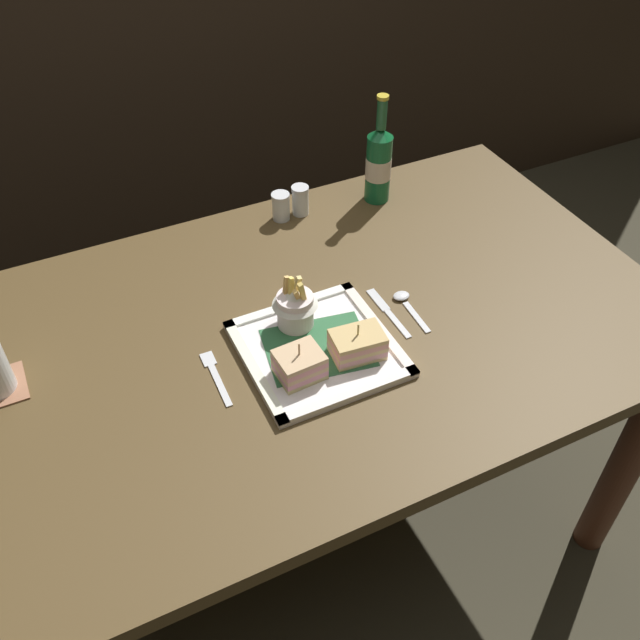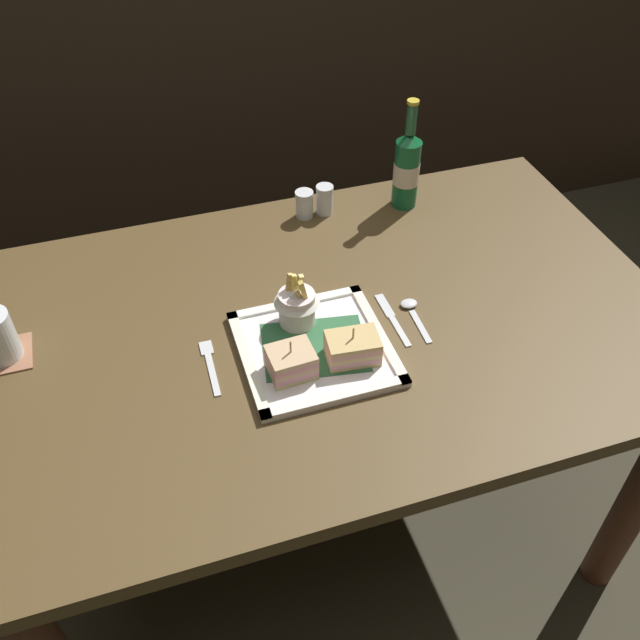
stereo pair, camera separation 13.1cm
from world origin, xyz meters
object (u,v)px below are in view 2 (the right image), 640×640
(fries_cup, at_px, (296,302))
(spoon, at_px, (412,309))
(fork, at_px, (210,364))
(sandwich_half_right, at_px, (353,348))
(salt_shaker, at_px, (304,206))
(pepper_shaker, at_px, (325,201))
(knife, at_px, (392,317))
(sandwich_half_left, at_px, (291,362))
(beer_bottle, at_px, (407,168))
(dining_table, at_px, (325,361))
(square_plate, at_px, (315,349))

(fries_cup, relative_size, spoon, 0.93)
(fork, bearing_deg, spoon, 2.77)
(sandwich_half_right, bearing_deg, salt_shaker, 83.70)
(pepper_shaker, bearing_deg, knife, -88.07)
(fork, relative_size, pepper_shaker, 1.98)
(sandwich_half_right, bearing_deg, pepper_shaker, 77.88)
(fries_cup, bearing_deg, sandwich_half_left, -110.69)
(beer_bottle, height_order, fork, beer_bottle)
(spoon, xyz_separation_m, pepper_shaker, (-0.06, 0.39, 0.03))
(fries_cup, height_order, fork, fries_cup)
(sandwich_half_left, distance_m, spoon, 0.30)
(sandwich_half_left, relative_size, spoon, 0.67)
(spoon, bearing_deg, dining_table, 170.09)
(salt_shaker, bearing_deg, knife, -80.81)
(beer_bottle, height_order, pepper_shaker, beer_bottle)
(sandwich_half_right, height_order, spoon, sandwich_half_right)
(sandwich_half_left, distance_m, salt_shaker, 0.51)
(sandwich_half_right, height_order, salt_shaker, sandwich_half_right)
(knife, xyz_separation_m, salt_shaker, (-0.06, 0.39, 0.03))
(sandwich_half_left, distance_m, beer_bottle, 0.62)
(spoon, distance_m, salt_shaker, 0.40)
(dining_table, bearing_deg, pepper_shaker, 72.05)
(fork, height_order, salt_shaker, salt_shaker)
(knife, xyz_separation_m, spoon, (0.05, 0.01, 0.00))
(square_plate, bearing_deg, sandwich_half_left, -141.29)
(sandwich_half_left, bearing_deg, fries_cup, 69.31)
(fries_cup, bearing_deg, dining_table, -2.42)
(dining_table, distance_m, spoon, 0.22)
(fork, bearing_deg, square_plate, -7.81)
(square_plate, distance_m, spoon, 0.23)
(dining_table, height_order, knife, knife)
(beer_bottle, bearing_deg, spoon, -110.39)
(fries_cup, xyz_separation_m, knife, (0.19, -0.04, -0.06))
(salt_shaker, relative_size, pepper_shaker, 0.93)
(square_plate, distance_m, fries_cup, 0.10)
(sandwich_half_left, xyz_separation_m, spoon, (0.28, 0.09, -0.03))
(dining_table, relative_size, pepper_shaker, 19.37)
(dining_table, xyz_separation_m, sandwich_half_right, (0.01, -0.12, 0.16))
(fork, height_order, spoon, spoon)
(sandwich_half_right, xyz_separation_m, fork, (-0.25, 0.07, -0.03))
(fries_cup, bearing_deg, square_plate, -82.27)
(fries_cup, xyz_separation_m, pepper_shaker, (0.17, 0.35, -0.03))
(sandwich_half_right, relative_size, knife, 0.65)
(beer_bottle, bearing_deg, knife, -116.16)
(knife, bearing_deg, spoon, 6.53)
(square_plate, bearing_deg, knife, 13.43)
(fork, bearing_deg, beer_bottle, 34.73)
(sandwich_half_left, bearing_deg, fork, 151.67)
(dining_table, relative_size, fries_cup, 11.78)
(sandwich_half_right, bearing_deg, fries_cup, 118.74)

